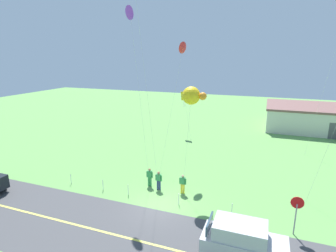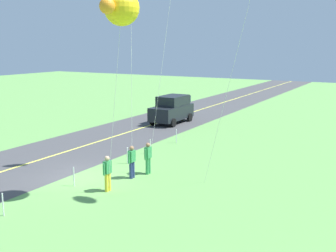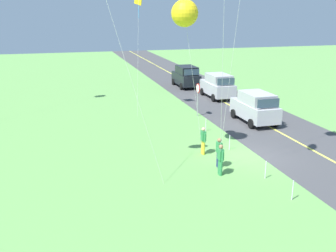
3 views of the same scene
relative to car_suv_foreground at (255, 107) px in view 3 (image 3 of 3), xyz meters
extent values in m
cube|color=#60994C|center=(-6.20, 3.51, -1.20)|extent=(120.00, 120.00, 0.10)
cube|color=#424244|center=(-6.20, -0.49, -1.15)|extent=(120.00, 7.00, 0.00)
cube|color=#E5E04C|center=(-6.20, -0.49, -1.15)|extent=(120.00, 0.16, 0.00)
cube|color=#B7B7BC|center=(0.08, 0.00, -0.26)|extent=(4.40, 1.90, 1.10)
cube|color=#B7B7BC|center=(-0.17, 0.00, 0.69)|extent=(2.73, 1.75, 0.80)
cube|color=#334756|center=(0.91, 0.00, 0.69)|extent=(0.10, 1.62, 0.64)
cube|color=#334756|center=(-1.79, 0.00, 0.69)|extent=(0.10, 1.62, 0.60)
cylinder|color=black|center=(1.51, 0.95, -0.81)|extent=(0.68, 0.22, 0.68)
cylinder|color=black|center=(1.51, -0.95, -0.81)|extent=(0.68, 0.22, 0.68)
cylinder|color=black|center=(-1.35, 0.95, -0.81)|extent=(0.68, 0.22, 0.68)
cylinder|color=black|center=(-1.35, -0.95, -0.81)|extent=(0.68, 0.22, 0.68)
cube|color=black|center=(14.46, 0.53, -0.26)|extent=(4.40, 1.90, 1.10)
cube|color=black|center=(14.21, 0.53, 0.69)|extent=(2.73, 1.75, 0.80)
cube|color=#334756|center=(15.29, 0.53, 0.69)|extent=(0.10, 1.62, 0.64)
cube|color=#334756|center=(12.59, 0.53, 0.69)|extent=(0.10, 1.62, 0.60)
cylinder|color=black|center=(15.89, 1.48, -0.81)|extent=(0.68, 0.22, 0.68)
cylinder|color=black|center=(15.89, -0.42, -0.81)|extent=(0.68, 0.22, 0.68)
cylinder|color=black|center=(13.03, 1.48, -0.81)|extent=(0.68, 0.22, 0.68)
cylinder|color=black|center=(13.03, -0.42, -0.81)|extent=(0.68, 0.22, 0.68)
cube|color=#B7B7BC|center=(8.55, -0.63, -0.26)|extent=(4.40, 1.90, 1.10)
cube|color=#B7B7BC|center=(8.30, -0.63, 0.69)|extent=(2.73, 1.75, 0.80)
cube|color=#334756|center=(9.39, -0.63, 0.69)|extent=(0.10, 1.62, 0.64)
cube|color=#334756|center=(6.68, -0.63, 0.69)|extent=(0.10, 1.62, 0.60)
cylinder|color=black|center=(9.98, 0.32, -0.81)|extent=(0.68, 0.22, 0.68)
cylinder|color=black|center=(9.98, -1.58, -0.81)|extent=(0.68, 0.22, 0.68)
cylinder|color=black|center=(7.12, 0.32, -0.81)|extent=(0.68, 0.22, 0.68)
cylinder|color=black|center=(7.12, -1.58, -0.81)|extent=(0.68, 0.22, 0.68)
cylinder|color=gray|center=(2.81, 3.41, -0.10)|extent=(0.08, 0.08, 2.10)
cylinder|color=red|center=(2.81, 3.41, 1.02)|extent=(0.76, 0.04, 0.76)
cylinder|color=white|center=(2.81, 3.43, 1.02)|extent=(0.62, 0.01, 0.62)
cylinder|color=navy|center=(-7.28, 5.85, -0.74)|extent=(0.16, 0.16, 0.82)
cylinder|color=navy|center=(-7.10, 5.85, -0.74)|extent=(0.16, 0.16, 0.82)
cube|color=#338C4C|center=(-7.19, 5.85, -0.05)|extent=(0.36, 0.22, 0.56)
cylinder|color=#338C4C|center=(-7.43, 5.85, -0.10)|extent=(0.10, 0.10, 0.52)
cylinder|color=#338C4C|center=(-6.95, 5.85, -0.10)|extent=(0.10, 0.10, 0.52)
sphere|color=#9E704C|center=(-7.19, 5.85, 0.34)|extent=(0.22, 0.22, 0.22)
cylinder|color=yellow|center=(-5.26, 5.96, -0.74)|extent=(0.16, 0.16, 0.82)
cylinder|color=yellow|center=(-5.08, 5.96, -0.74)|extent=(0.16, 0.16, 0.82)
cube|color=#338C4C|center=(-5.17, 5.96, -0.05)|extent=(0.36, 0.22, 0.56)
cylinder|color=#338C4C|center=(-5.41, 5.96, -0.10)|extent=(0.10, 0.10, 0.52)
cylinder|color=#338C4C|center=(-4.93, 5.96, -0.10)|extent=(0.10, 0.10, 0.52)
sphere|color=#D8AD84|center=(-5.17, 5.96, 0.34)|extent=(0.22, 0.22, 0.22)
cylinder|color=#338C4C|center=(-8.23, 6.17, -0.74)|extent=(0.16, 0.16, 0.82)
cylinder|color=#338C4C|center=(-8.05, 6.17, -0.74)|extent=(0.16, 0.16, 0.82)
cube|color=#338C4C|center=(-8.14, 6.17, -0.05)|extent=(0.36, 0.22, 0.56)
cylinder|color=#338C4C|center=(-8.38, 6.17, -0.10)|extent=(0.10, 0.10, 0.52)
cylinder|color=#338C4C|center=(-7.90, 6.17, -0.10)|extent=(0.10, 0.10, 0.52)
sphere|color=#9E704C|center=(-8.14, 6.17, 0.34)|extent=(0.22, 0.22, 0.22)
cylinder|color=silver|center=(-7.88, 5.48, 6.61)|extent=(1.39, 0.75, 15.52)
cylinder|color=silver|center=(-5.05, 6.52, 2.72)|extent=(0.25, 1.13, 7.75)
sphere|color=yellow|center=(-4.93, 7.07, 6.60)|extent=(1.40, 1.40, 1.40)
sphere|color=orange|center=(-4.03, 7.07, 6.60)|extent=(0.60, 0.60, 0.60)
cylinder|color=silver|center=(-9.08, 6.69, 5.83)|extent=(1.89, 1.06, 13.98)
cylinder|color=silver|center=(4.78, 7.62, 3.30)|extent=(1.59, 0.62, 8.90)
cylinder|color=#2D8CE5|center=(5.57, 7.32, 6.84)|extent=(0.04, 0.04, 1.40)
cylinder|color=silver|center=(-7.82, 10.70, 4.57)|extent=(1.19, 3.11, 11.45)
cylinder|color=silver|center=(-11.47, 4.21, -0.70)|extent=(0.05, 0.05, 0.90)
cylinder|color=silver|center=(-9.14, 4.21, -0.70)|extent=(0.05, 0.05, 0.90)
cylinder|color=silver|center=(-4.92, 4.21, -0.70)|extent=(0.05, 0.05, 0.90)
cylinder|color=silver|center=(-1.06, 4.21, -0.70)|extent=(0.05, 0.05, 0.90)
camera|label=1|loc=(0.55, -12.86, 9.56)|focal=28.85mm
camera|label=2|loc=(8.64, 16.89, 5.20)|focal=44.35mm
camera|label=3|loc=(-24.76, 13.55, 6.77)|focal=41.72mm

